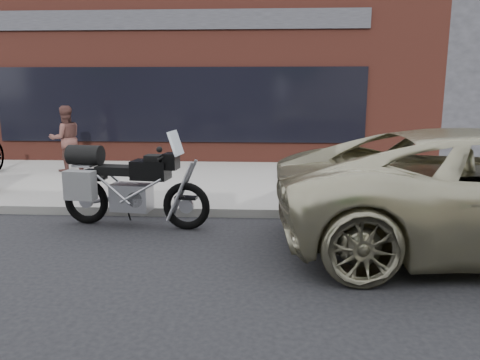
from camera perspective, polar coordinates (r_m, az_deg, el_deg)
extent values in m
plane|color=black|center=(4.32, -2.26, -19.57)|extent=(120.00, 120.00, 0.00)
cube|color=gray|center=(10.90, 1.22, 0.12)|extent=(44.00, 6.00, 0.15)
cube|color=#53231A|center=(17.84, -4.51, 11.55)|extent=(14.00, 10.00, 4.50)
cube|color=black|center=(12.88, -7.48, 9.07)|extent=(10.00, 0.08, 2.00)
cube|color=#26262B|center=(12.98, -7.74, 18.81)|extent=(10.00, 0.08, 0.50)
torus|color=black|center=(8.02, -18.23, -2.45)|extent=(0.77, 0.23, 0.76)
torus|color=black|center=(7.35, -6.56, -3.17)|extent=(0.77, 0.23, 0.76)
cube|color=#B7B7BC|center=(7.64, -13.07, -2.05)|extent=(0.66, 0.42, 0.43)
cube|color=black|center=(7.42, -10.83, 1.22)|extent=(0.61, 0.43, 0.29)
cube|color=black|center=(7.65, -14.77, 1.18)|extent=(0.66, 0.40, 0.14)
cube|color=black|center=(7.84, -17.35, 0.61)|extent=(0.37, 0.29, 0.16)
cube|color=black|center=(7.28, -8.39, 2.28)|extent=(0.24, 0.30, 0.25)
cube|color=silver|center=(7.21, -7.86, 4.48)|extent=(0.21, 0.36, 0.38)
cylinder|color=black|center=(7.29, -8.99, 2.91)|extent=(0.14, 0.79, 0.03)
cube|color=#B7B7BC|center=(7.88, -18.29, 1.77)|extent=(0.36, 0.38, 0.03)
cube|color=slate|center=(7.66, -18.92, -0.61)|extent=(0.50, 0.27, 0.45)
cylinder|color=black|center=(7.86, -18.36, 2.91)|extent=(0.58, 0.39, 0.32)
cylinder|color=#B7B7BC|center=(8.01, -15.49, -2.13)|extent=(0.63, 0.17, 0.22)
imported|color=brown|center=(12.16, -20.47, 4.74)|extent=(0.98, 0.95, 1.59)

